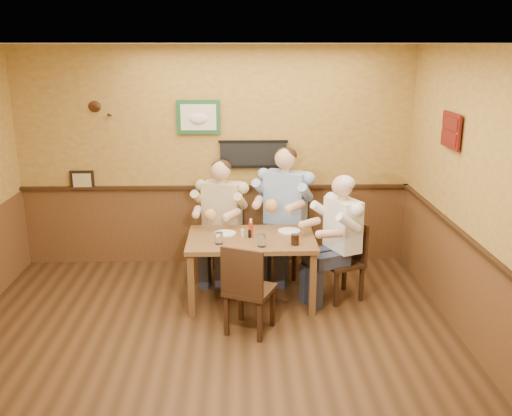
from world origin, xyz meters
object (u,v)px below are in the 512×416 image
Objects in this scene: chair_right_end at (341,261)px; diner_tan_shirt at (222,225)px; diner_white_elder at (342,245)px; salt_shaker at (242,233)px; chair_back_right at (285,235)px; water_glass_mid at (262,240)px; hot_sauce_bottle at (251,229)px; cola_tumbler at (295,240)px; chair_near_side at (250,287)px; dining_table at (251,245)px; pepper_shaker at (250,234)px; chair_back_left at (223,241)px; water_glass_left at (219,238)px; diner_blue_polo at (285,218)px.

diner_tan_shirt reaches higher than chair_right_end.
diner_white_elder reaches higher than salt_shaker.
water_glass_mid is at bearing -83.29° from chair_back_right.
diner_tan_shirt is (-0.78, -0.08, 0.16)m from chair_back_right.
water_glass_mid is 0.71× the size of hot_sauce_bottle.
cola_tumbler is at bearing -87.61° from diner_white_elder.
chair_near_side reaches higher than hot_sauce_bottle.
diner_tan_shirt is at bearing -141.10° from diner_white_elder.
diner_tan_shirt is (-0.34, 0.71, 0.00)m from dining_table.
diner_tan_shirt is 14.93× the size of pepper_shaker.
chair_back_left is at bearing -141.10° from diner_white_elder.
chair_back_left reaches higher than water_glass_left.
dining_table is 1.06× the size of diner_tan_shirt.
diner_tan_shirt reaches higher than dining_table.
hot_sauce_bottle reaches higher than pepper_shaker.
pepper_shaker is (-0.45, -0.80, 0.07)m from diner_blue_polo.
diner_blue_polo is 0.92m from pepper_shaker.
chair_near_side is (-0.47, -1.50, -0.03)m from chair_back_right.
cola_tumbler is at bearing -65.04° from diner_blue_polo.
diner_tan_shirt is at bearing 0.00° from chair_back_left.
water_glass_left is at bearing -34.62° from chair_near_side.
hot_sauce_bottle is 0.06m from pepper_shaker.
diner_tan_shirt is at bearing 109.63° from salt_shaker.
chair_back_right is 11.40× the size of pepper_shaker.
diner_tan_shirt is at bearing 115.54° from dining_table.
chair_near_side is (-0.03, -0.72, -0.19)m from dining_table.
salt_shaker is at bearing -114.57° from diner_white_elder.
hot_sauce_bottle is (0.33, -0.70, 0.38)m from chair_back_left.
cola_tumbler is 1.28× the size of pepper_shaker.
diner_blue_polo reaches higher than salt_shaker.
cola_tumbler is at bearing -87.61° from chair_right_end.
chair_right_end is 1.28m from chair_near_side.
cola_tumbler is (0.80, -0.96, 0.14)m from diner_tan_shirt.
chair_right_end is 1.09m from hot_sauce_bottle.
chair_near_side is 0.78m from pepper_shaker.
chair_back_right is at bearing 21.84° from chair_back_left.
water_glass_left is at bearing -104.72° from chair_right_end.
salt_shaker is (-0.56, 0.28, -0.02)m from cola_tumbler.
pepper_shaker is at bearing 112.76° from water_glass_mid.
diner_tan_shirt is at bearing 129.64° from cola_tumbler.
hot_sauce_bottle reaches higher than chair_back_left.
diner_blue_polo is 0.96m from diner_white_elder.
diner_tan_shirt is (-1.35, 0.69, 0.21)m from chair_right_end.
diner_white_elder reaches higher than water_glass_mid.
water_glass_mid is (-0.33, -1.08, 0.09)m from diner_blue_polo.
diner_blue_polo is 1.14m from water_glass_mid.
diner_blue_polo reaches higher than pepper_shaker.
pepper_shaker is (-0.12, 0.29, -0.02)m from water_glass_mid.
chair_near_side is at bearing -90.90° from pepper_shaker.
chair_near_side reaches higher than dining_table.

